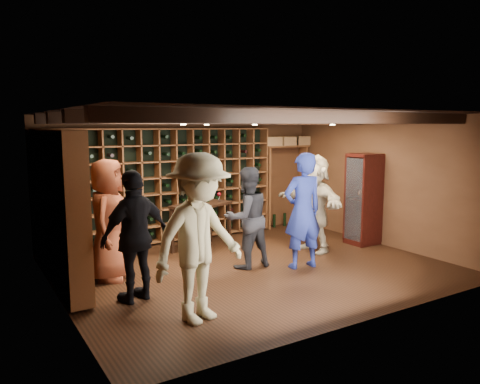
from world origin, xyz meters
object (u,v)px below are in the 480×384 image
display_cabinet (363,201)px  man_blue_shirt (303,211)px  tasting_table (201,209)px  guest_khaki (199,238)px  guest_beige (314,203)px  man_grey_suit (247,218)px  guest_woman_black (136,236)px  guest_red_floral (108,220)px

display_cabinet → man_blue_shirt: 2.10m
tasting_table → guest_khaki: bearing=-138.7°
guest_beige → tasting_table: guest_beige is taller
display_cabinet → man_grey_suit: (-2.78, -0.13, -0.03)m
man_grey_suit → guest_beige: guest_beige is taller
guest_woman_black → guest_beige: (3.66, 0.72, 0.02)m
man_grey_suit → guest_beige: 1.64m
tasting_table → guest_beige: bearing=-55.0°
display_cabinet → man_grey_suit: bearing=-177.3°
display_cabinet → tasting_table: 3.18m
guest_woman_black → tasting_table: (1.91, 1.88, -0.10)m
display_cabinet → guest_woman_black: bearing=-172.6°
man_grey_suit → display_cabinet: bearing=-178.1°
guest_beige → tasting_table: size_ratio=1.39×
man_blue_shirt → guest_red_floral: man_blue_shirt is taller
display_cabinet → guest_woman_black: 4.86m
display_cabinet → man_blue_shirt: (-2.01, -0.61, 0.09)m
display_cabinet → man_blue_shirt: size_ratio=0.93×
man_grey_suit → guest_beige: bearing=-172.8°
man_blue_shirt → guest_khaki: guest_khaki is taller
guest_beige → man_blue_shirt: bearing=-50.3°
guest_khaki → man_grey_suit: bearing=27.7°
man_blue_shirt → guest_woman_black: bearing=7.0°
man_grey_suit → guest_woman_black: (-2.04, -0.50, 0.05)m
man_blue_shirt → guest_woman_black: 2.81m
tasting_table → guest_red_floral: bearing=-178.7°
guest_woman_black → display_cabinet: bearing=170.4°
man_blue_shirt → guest_beige: (0.85, 0.71, -0.05)m
guest_woman_black → tasting_table: bearing=-152.4°
man_grey_suit → guest_red_floral: size_ratio=0.90×
man_blue_shirt → guest_khaki: bearing=30.1°
man_blue_shirt → guest_khaki: size_ratio=0.94×
guest_red_floral → guest_woman_black: size_ratio=1.04×
guest_woman_black → guest_beige: size_ratio=0.98×
guest_woman_black → tasting_table: 2.68m
tasting_table → guest_woman_black: bearing=-157.0°
display_cabinet → guest_beige: 1.17m
guest_beige → guest_khaki: bearing=-61.9°
display_cabinet → guest_khaki: bearing=-159.5°
guest_beige → tasting_table: 2.11m
man_blue_shirt → guest_red_floral: size_ratio=1.03×
guest_red_floral → tasting_table: (1.97, 0.83, -0.14)m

